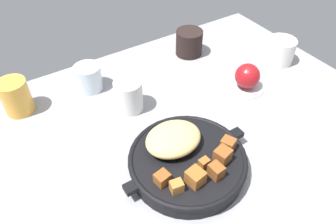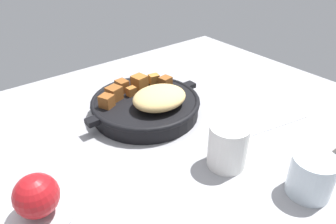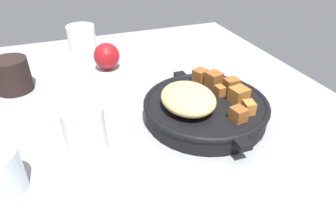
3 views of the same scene
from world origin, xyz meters
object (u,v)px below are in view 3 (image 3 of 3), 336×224
cast_iron_skillet (204,106)px  red_apple (107,56)px  white_creamer_pitcher (85,129)px  butter_knife (123,220)px  ceramic_mug_white (82,38)px  coffee_mug_dark (12,75)px

cast_iron_skillet → red_apple: size_ratio=4.32×
white_creamer_pitcher → butter_knife: bearing=-172.5°
butter_knife → white_creamer_pitcher: 17.59cm
ceramic_mug_white → red_apple: bearing=-165.9°
butter_knife → ceramic_mug_white: ceramic_mug_white is taller
butter_knife → white_creamer_pitcher: white_creamer_pitcher is taller
cast_iron_skillet → white_creamer_pitcher: bearing=93.3°
red_apple → coffee_mug_dark: coffee_mug_dark is taller
cast_iron_skillet → red_apple: 32.82cm
red_apple → ceramic_mug_white: 17.78cm
cast_iron_skillet → butter_knife: (-18.35, 21.19, -2.75)cm
butter_knife → ceramic_mug_white: (65.35, -3.04, 3.57)cm
coffee_mug_dark → white_creamer_pitcher: size_ratio=0.98×
coffee_mug_dark → ceramic_mug_white: coffee_mug_dark is taller
cast_iron_skillet → butter_knife: bearing=130.9°
red_apple → white_creamer_pitcher: white_creamer_pitcher is taller
red_apple → white_creamer_pitcher: size_ratio=0.81×
ceramic_mug_white → butter_knife: bearing=177.3°
white_creamer_pitcher → ceramic_mug_white: bearing=-6.2°
red_apple → white_creamer_pitcher: 32.58cm
red_apple → coffee_mug_dark: bearing=98.3°
red_apple → butter_knife: bearing=171.3°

